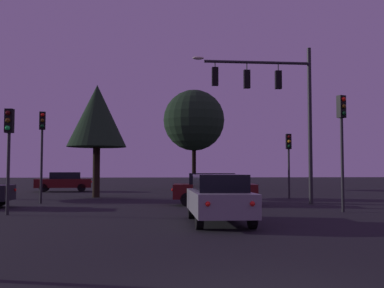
% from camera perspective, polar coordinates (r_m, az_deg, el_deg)
% --- Properties ---
extents(ground_plane, '(168.00, 168.00, 0.00)m').
position_cam_1_polar(ground_plane, '(30.31, -2.40, -6.40)').
color(ground_plane, black).
rests_on(ground_plane, ground).
extents(traffic_signal_mast_arm, '(5.93, 0.40, 7.74)m').
position_cam_1_polar(traffic_signal_mast_arm, '(23.28, 10.18, 5.76)').
color(traffic_signal_mast_arm, '#232326').
rests_on(traffic_signal_mast_arm, ground).
extents(traffic_light_corner_left, '(0.35, 0.38, 4.60)m').
position_cam_1_polar(traffic_light_corner_left, '(24.47, -17.94, 0.64)').
color(traffic_light_corner_left, '#232326').
rests_on(traffic_light_corner_left, ground).
extents(traffic_light_corner_right, '(0.32, 0.36, 3.95)m').
position_cam_1_polar(traffic_light_corner_right, '(18.57, -21.59, 0.56)').
color(traffic_light_corner_right, '#232326').
rests_on(traffic_light_corner_right, ground).
extents(traffic_light_median, '(0.37, 0.39, 4.66)m').
position_cam_1_polar(traffic_light_median, '(19.50, 17.95, 1.70)').
color(traffic_light_median, '#232326').
rests_on(traffic_light_median, ground).
extents(traffic_light_far_side, '(0.31, 0.36, 3.82)m').
position_cam_1_polar(traffic_light_far_side, '(28.01, 11.80, -1.01)').
color(traffic_light_far_side, '#232326').
rests_on(traffic_light_far_side, ground).
extents(car_nearside_lane, '(1.77, 4.61, 1.52)m').
position_cam_1_polar(car_nearside_lane, '(14.59, 3.33, -6.60)').
color(car_nearside_lane, gray).
rests_on(car_nearside_lane, ground).
extents(car_crossing_left, '(4.12, 2.12, 1.52)m').
position_cam_1_polar(car_crossing_left, '(22.17, 2.70, -5.48)').
color(car_crossing_left, '#4C0F0F').
rests_on(car_crossing_left, ground).
extents(car_far_lane, '(4.51, 2.40, 1.52)m').
position_cam_1_polar(car_far_lane, '(37.96, -15.47, -4.45)').
color(car_far_lane, '#4C0F0F').
rests_on(car_far_lane, ground).
extents(tree_behind_sign, '(3.67, 3.67, 6.98)m').
position_cam_1_polar(tree_behind_sign, '(29.44, -11.59, 3.34)').
color(tree_behind_sign, black).
rests_on(tree_behind_sign, ground).
extents(tree_left_far, '(5.47, 5.47, 8.90)m').
position_cam_1_polar(tree_left_far, '(41.67, 0.24, 2.92)').
color(tree_left_far, black).
rests_on(tree_left_far, ground).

